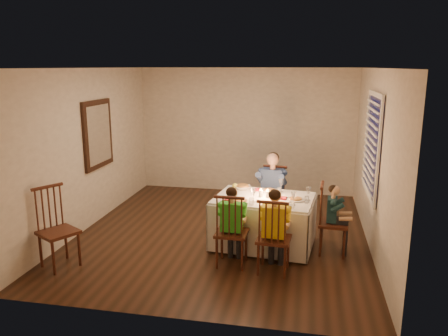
% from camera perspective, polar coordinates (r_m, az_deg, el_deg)
% --- Properties ---
extents(ground, '(5.00, 5.00, 0.00)m').
position_cam_1_polar(ground, '(7.12, -0.19, -8.48)').
color(ground, black).
rests_on(ground, ground).
extents(wall_left, '(0.02, 5.00, 2.60)m').
position_cam_1_polar(wall_left, '(7.51, -17.30, 2.40)').
color(wall_left, beige).
rests_on(wall_left, ground).
extents(wall_right, '(0.02, 5.00, 2.60)m').
position_cam_1_polar(wall_right, '(6.69, 19.06, 1.01)').
color(wall_right, beige).
rests_on(wall_right, ground).
extents(wall_back, '(4.50, 0.02, 2.60)m').
position_cam_1_polar(wall_back, '(9.18, 2.85, 4.84)').
color(wall_back, beige).
rests_on(wall_back, ground).
extents(ceiling, '(5.00, 5.00, 0.00)m').
position_cam_1_polar(ceiling, '(6.62, -0.20, 12.94)').
color(ceiling, white).
rests_on(ceiling, wall_back).
extents(dining_table, '(1.55, 1.20, 0.72)m').
position_cam_1_polar(dining_table, '(6.50, 5.22, -5.65)').
color(dining_table, silver).
rests_on(dining_table, ground).
extents(chair_adult, '(0.48, 0.47, 1.02)m').
position_cam_1_polar(chair_adult, '(7.41, 6.15, -7.68)').
color(chair_adult, '#38150F').
rests_on(chair_adult, ground).
extents(chair_near_left, '(0.43, 0.41, 1.02)m').
position_cam_1_polar(chair_near_left, '(6.08, 1.00, -12.45)').
color(chair_near_left, '#38150F').
rests_on(chair_near_left, ground).
extents(chair_near_right, '(0.45, 0.43, 1.02)m').
position_cam_1_polar(chair_near_right, '(5.92, 6.42, -13.27)').
color(chair_near_right, '#38150F').
rests_on(chair_near_right, ground).
extents(chair_end, '(0.43, 0.45, 1.02)m').
position_cam_1_polar(chair_end, '(6.60, 13.86, -10.71)').
color(chair_end, '#38150F').
rests_on(chair_end, ground).
extents(chair_extra, '(0.60, 0.61, 1.10)m').
position_cam_1_polar(chair_extra, '(6.41, -20.47, -11.91)').
color(chair_extra, '#38150F').
rests_on(chair_extra, ground).
extents(adult, '(0.53, 0.50, 1.27)m').
position_cam_1_polar(adult, '(7.41, 6.15, -7.68)').
color(adult, navy).
rests_on(adult, ground).
extents(child_green, '(0.38, 0.35, 1.10)m').
position_cam_1_polar(child_green, '(6.08, 1.00, -12.45)').
color(child_green, green).
rests_on(child_green, ground).
extents(child_yellow, '(0.42, 0.39, 1.13)m').
position_cam_1_polar(child_yellow, '(5.92, 6.42, -13.27)').
color(child_yellow, yellow).
rests_on(child_yellow, ground).
extents(child_teal, '(0.32, 0.34, 1.01)m').
position_cam_1_polar(child_teal, '(6.60, 13.86, -10.71)').
color(child_teal, '#17353A').
rests_on(child_teal, ground).
extents(setting_adult, '(0.29, 0.29, 0.02)m').
position_cam_1_polar(setting_adult, '(6.73, 5.92, -2.99)').
color(setting_adult, silver).
rests_on(setting_adult, dining_table).
extents(setting_green, '(0.29, 0.29, 0.02)m').
position_cam_1_polar(setting_green, '(6.19, 2.23, -4.39)').
color(setting_green, silver).
rests_on(setting_green, dining_table).
extents(setting_yellow, '(0.29, 0.29, 0.02)m').
position_cam_1_polar(setting_yellow, '(6.10, 7.38, -4.75)').
color(setting_yellow, silver).
rests_on(setting_yellow, dining_table).
extents(setting_teal, '(0.29, 0.29, 0.02)m').
position_cam_1_polar(setting_teal, '(6.35, 9.32, -4.09)').
color(setting_teal, silver).
rests_on(setting_teal, dining_table).
extents(candle_left, '(0.06, 0.06, 0.10)m').
position_cam_1_polar(candle_left, '(6.43, 4.82, -3.37)').
color(candle_left, silver).
rests_on(candle_left, dining_table).
extents(candle_right, '(0.06, 0.06, 0.10)m').
position_cam_1_polar(candle_right, '(6.41, 5.72, -3.44)').
color(candle_right, silver).
rests_on(candle_right, dining_table).
extents(squash, '(0.09, 0.09, 0.09)m').
position_cam_1_polar(squash, '(6.83, 1.46, -2.39)').
color(squash, yellow).
rests_on(squash, dining_table).
extents(orange_fruit, '(0.08, 0.08, 0.08)m').
position_cam_1_polar(orange_fruit, '(6.44, 7.11, -3.51)').
color(orange_fruit, orange).
rests_on(orange_fruit, dining_table).
extents(serving_bowl, '(0.26, 0.26, 0.06)m').
position_cam_1_polar(serving_bowl, '(6.81, 2.48, -2.56)').
color(serving_bowl, silver).
rests_on(serving_bowl, dining_table).
extents(wall_mirror, '(0.06, 0.95, 1.15)m').
position_cam_1_polar(wall_mirror, '(7.73, -16.14, 4.26)').
color(wall_mirror, black).
rests_on(wall_mirror, wall_left).
extents(window_blinds, '(0.07, 1.34, 1.54)m').
position_cam_1_polar(window_blinds, '(6.75, 18.70, 2.86)').
color(window_blinds, '#0D0E34').
rests_on(window_blinds, wall_right).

